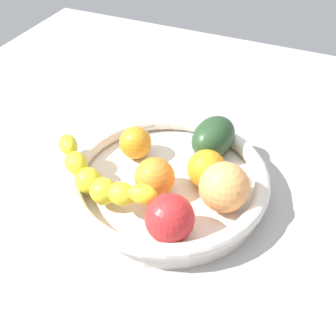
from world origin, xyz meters
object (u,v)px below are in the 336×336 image
object	(u,v)px
orange_mid_right	(207,169)
tomato_red	(170,218)
orange_front	(155,177)
peach_blush	(224,187)
fruit_bowl	(168,181)
orange_mid_left	(135,143)
banana_draped_left	(98,179)
avocado_dark	(213,137)

from	to	relation	value
orange_mid_right	tomato_red	world-z (taller)	tomato_red
orange_front	peach_blush	xyz separation A→B (cm)	(10.34, 1.49, 0.66)
orange_front	fruit_bowl	bearing A→B (deg)	71.41
orange_mid_left	tomato_red	size ratio (longest dim) A/B	0.79
orange_mid_right	peach_blush	distance (cm)	5.27
banana_draped_left	orange_mid_left	distance (cm)	11.13
tomato_red	peach_blush	size ratio (longest dim) A/B	0.92
orange_mid_right	tomato_red	bearing A→B (deg)	-94.75
orange_mid_left	orange_mid_right	xyz separation A→B (cm)	(13.14, -1.81, 0.31)
orange_front	orange_mid_left	size ratio (longest dim) A/B	1.13
fruit_bowl	tomato_red	distance (cm)	11.21
fruit_bowl	orange_front	bearing A→B (deg)	-108.59
fruit_bowl	peach_blush	xyz separation A→B (cm)	(9.40, -1.33, 3.51)
orange_front	orange_mid_left	world-z (taller)	orange_front
orange_front	peach_blush	size ratio (longest dim) A/B	0.82
peach_blush	avocado_dark	world-z (taller)	peach_blush
banana_draped_left	orange_front	bearing A→B (deg)	31.24
banana_draped_left	orange_mid_right	size ratio (longest dim) A/B	3.38
peach_blush	orange_front	bearing A→B (deg)	-171.82
banana_draped_left	tomato_red	xyz separation A→B (cm)	(12.56, -2.63, -0.23)
orange_mid_right	peach_blush	world-z (taller)	peach_blush
orange_front	orange_mid_left	xyz separation A→B (cm)	(-6.67, 6.79, -0.35)
fruit_bowl	orange_mid_left	bearing A→B (deg)	152.49
fruit_bowl	tomato_red	size ratio (longest dim) A/B	4.63
orange_mid_right	avocado_dark	distance (cm)	7.94
banana_draped_left	avocado_dark	xyz separation A→B (cm)	(11.89, 17.04, -0.44)
orange_mid_left	peach_blush	xyz separation A→B (cm)	(17.02, -5.30, 1.01)
orange_mid_left	fruit_bowl	bearing A→B (deg)	-27.51
fruit_bowl	banana_draped_left	xyz separation A→B (cm)	(-8.03, -7.11, 3.45)
banana_draped_left	avocado_dark	size ratio (longest dim) A/B	2.21
banana_draped_left	orange_front	size ratio (longest dim) A/B	3.34
orange_front	orange_mid_right	size ratio (longest dim) A/B	1.01
peach_blush	avocado_dark	size ratio (longest dim) A/B	0.80
fruit_bowl	peach_blush	size ratio (longest dim) A/B	4.27
banana_draped_left	avocado_dark	distance (cm)	20.78
orange_mid_left	peach_blush	bearing A→B (deg)	-17.30
fruit_bowl	peach_blush	distance (cm)	10.12
orange_mid_left	avocado_dark	xyz separation A→B (cm)	(11.49, 5.96, 0.50)
tomato_red	orange_mid_right	bearing A→B (deg)	85.25
orange_mid_left	tomato_red	world-z (taller)	tomato_red
orange_mid_left	orange_mid_right	bearing A→B (deg)	-7.82
fruit_bowl	orange_mid_right	bearing A→B (deg)	21.41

